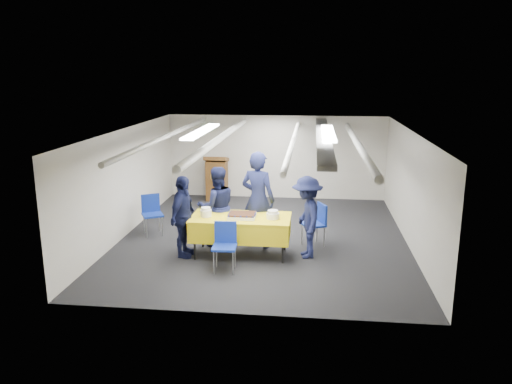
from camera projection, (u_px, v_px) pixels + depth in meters
ground at (264, 237)px, 10.74m from camera, size 7.00×7.00×0.00m
room_shell at (270, 151)px, 10.69m from camera, size 6.00×7.00×2.30m
serving_table at (241, 227)px, 9.60m from camera, size 1.91×0.95×0.77m
sheet_cake at (242, 215)px, 9.48m from camera, size 0.53×0.41×0.09m
plate_stack_left at (206, 212)px, 9.56m from camera, size 0.22×0.22×0.18m
plate_stack_right at (273, 215)px, 9.42m from camera, size 0.24×0.24×0.16m
podium at (217, 178)px, 13.71m from camera, size 0.62×0.53×1.25m
chair_near at (225, 241)px, 8.90m from camera, size 0.44×0.44×0.87m
chair_right at (317, 220)px, 10.15m from camera, size 0.56×0.56×0.87m
chair_left at (152, 210)px, 10.87m from camera, size 0.57×0.57×0.87m
sailor_a at (258, 199)px, 9.99m from camera, size 0.83×0.68×1.96m
sailor_b at (217, 207)px, 10.06m from camera, size 0.98×0.89×1.64m
sailor_c at (183, 217)px, 9.48m from camera, size 0.53×0.98×1.58m
sailor_d at (307, 217)px, 9.45m from camera, size 0.77×1.11×1.58m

